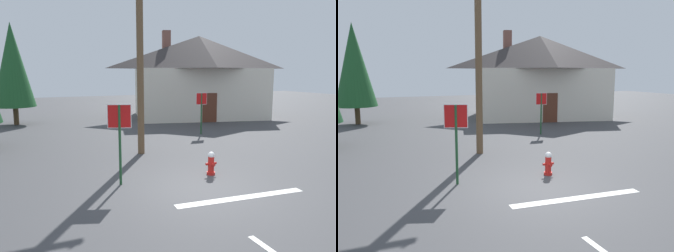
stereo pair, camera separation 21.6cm
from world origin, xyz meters
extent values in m
cube|color=#424244|center=(0.00, 0.00, -0.05)|extent=(80.00, 80.00, 0.10)
cube|color=silver|center=(0.71, -1.08, 0.00)|extent=(3.89, 0.58, 0.01)
cylinder|color=#1E4C28|center=(-2.03, 1.31, 1.22)|extent=(0.08, 0.08, 2.44)
cube|color=white|center=(-2.03, 1.31, 2.11)|extent=(0.68, 0.25, 0.71)
cube|color=red|center=(-2.03, 1.31, 2.11)|extent=(0.64, 0.25, 0.67)
cylinder|color=red|center=(1.02, 1.09, 0.05)|extent=(0.28, 0.28, 0.09)
cylinder|color=red|center=(1.02, 1.09, 0.35)|extent=(0.21, 0.21, 0.52)
sphere|color=white|center=(1.02, 1.09, 0.67)|extent=(0.22, 0.22, 0.22)
cylinder|color=red|center=(0.87, 1.09, 0.38)|extent=(0.09, 0.08, 0.08)
cylinder|color=red|center=(1.17, 1.09, 0.38)|extent=(0.09, 0.08, 0.08)
cylinder|color=red|center=(1.02, 0.94, 0.38)|extent=(0.10, 0.09, 0.10)
cylinder|color=brown|center=(-0.15, 4.84, 3.85)|extent=(0.28, 0.28, 7.70)
cylinder|color=#1E4C28|center=(4.34, 7.73, 1.13)|extent=(0.08, 0.08, 2.27)
cube|color=white|center=(4.34, 7.73, 1.97)|extent=(0.64, 0.07, 0.64)
cube|color=red|center=(4.34, 7.73, 1.97)|extent=(0.61, 0.08, 0.61)
cube|color=silver|center=(7.78, 14.38, 1.84)|extent=(10.38, 8.08, 3.68)
pyramid|color=#332D2D|center=(7.78, 14.38, 4.87)|extent=(11.21, 8.73, 2.39)
cube|color=brown|center=(5.81, 15.99, 5.47)|extent=(0.73, 0.73, 2.15)
cube|color=#592D1E|center=(7.05, 11.41, 1.00)|extent=(0.99, 0.30, 2.00)
cylinder|color=#4C3823|center=(-5.08, 15.60, 0.59)|extent=(0.33, 0.33, 1.18)
cone|color=#1E5128|center=(-5.08, 15.60, 3.86)|extent=(2.62, 2.62, 5.36)
camera|label=1|loc=(-4.63, -8.27, 3.40)|focal=35.77mm
camera|label=2|loc=(-4.43, -8.35, 3.40)|focal=35.77mm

